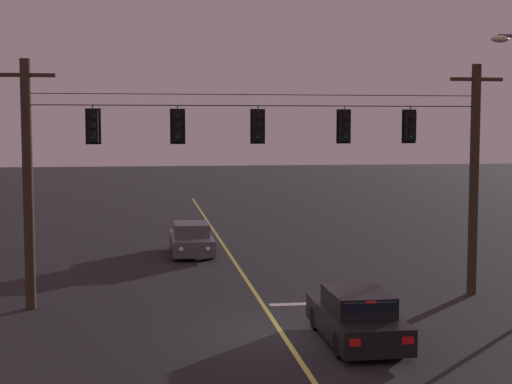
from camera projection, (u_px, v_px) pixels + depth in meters
ground_plane at (281, 333)px, 21.04m from camera, size 180.00×180.00×0.00m
lane_centre_stripe at (238, 267)px, 30.80m from camera, size 0.14×60.00×0.01m
stop_bar_paint at (321, 303)px, 24.56m from camera, size 3.40×0.36×0.01m
signal_span_assembly at (260, 178)px, 24.54m from camera, size 16.32×0.32×7.74m
traffic_light_leftmost at (93, 126)px, 23.62m from camera, size 0.48×0.41×1.22m
traffic_light_left_inner at (178, 126)px, 24.00m from camera, size 0.48×0.41×1.22m
traffic_light_centre at (258, 126)px, 24.36m from camera, size 0.48×0.41×1.22m
traffic_light_right_inner at (345, 126)px, 24.77m from camera, size 0.48×0.41×1.22m
traffic_light_rightmost at (411, 126)px, 25.09m from camera, size 0.48×0.41×1.22m
car_waiting_near_lane at (357, 318)px, 20.13m from camera, size 1.80×4.33×1.39m
car_oncoming_lead at (191, 240)px, 33.99m from camera, size 1.80×4.42×1.39m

